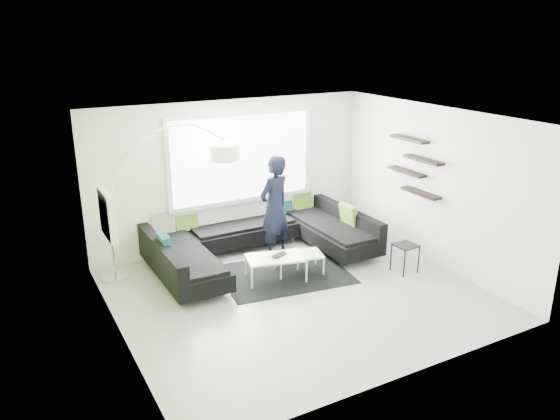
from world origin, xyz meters
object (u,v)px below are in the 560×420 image
Objects in this scene: person at (274,208)px; arc_lamp at (108,208)px; sectional_sofa at (260,240)px; laptop at (281,256)px; coffee_table at (288,265)px; side_table at (405,258)px.

arc_lamp is at bearing -29.91° from person.
sectional_sofa is 0.90m from laptop.
sectional_sofa reaches higher than laptop.
coffee_table is at bearing -21.76° from arc_lamp.
person is 5.30× the size of laptop.
coffee_table is 2.47× the size of side_table.
side_table is (1.86, -0.82, 0.05)m from coffee_table.
person is at bearing 46.08° from laptop.
side_table is (4.48, -2.13, -1.01)m from arc_lamp.
sectional_sofa is 2.72m from arc_lamp.
person reaches higher than sectional_sofa.
laptop reaches higher than coffee_table.
person is (0.29, -0.01, 0.59)m from sectional_sofa.
laptop is at bearing -151.43° from coffee_table.
arc_lamp is 1.32× the size of person.
laptop is at bearing 158.70° from side_table.
coffee_table is 2.04m from side_table.
coffee_table is 1.15m from person.
arc_lamp reaches higher than coffee_table.
sectional_sofa reaches higher than coffee_table.
side_table is at bearing 114.29° from person.
arc_lamp reaches higher than side_table.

